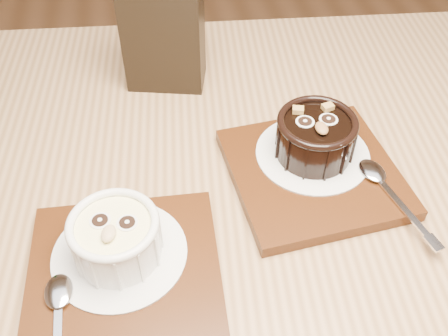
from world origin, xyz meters
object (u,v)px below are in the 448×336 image
object	(u,v)px
tray_right	(313,173)
condiment_stand	(164,36)
ramekin_dark	(316,135)
tray_left	(125,277)
table	(224,267)
ramekin_white	(116,236)

from	to	relation	value
tray_right	condiment_stand	bearing A→B (deg)	124.12
ramekin_dark	condiment_stand	bearing A→B (deg)	128.95
tray_right	condiment_stand	xyz separation A→B (m)	(-0.14, 0.21, 0.06)
tray_left	tray_right	world-z (taller)	same
table	tray_left	world-z (taller)	tray_left
tray_left	ramekin_dark	xyz separation A→B (m)	(0.22, 0.12, 0.04)
tray_left	tray_right	distance (m)	0.24
ramekin_white	condiment_stand	distance (m)	0.30
tray_left	ramekin_white	size ratio (longest dim) A/B	2.12
table	ramekin_white	distance (m)	0.18
table	tray_right	world-z (taller)	tray_right
ramekin_white	ramekin_dark	bearing A→B (deg)	39.96
table	tray_right	xyz separation A→B (m)	(0.11, 0.04, 0.10)
table	ramekin_white	world-z (taller)	ramekin_white
table	ramekin_dark	world-z (taller)	ramekin_dark
ramekin_dark	condiment_stand	size ratio (longest dim) A/B	0.64
tray_right	table	bearing A→B (deg)	-159.09
tray_right	ramekin_dark	xyz separation A→B (m)	(0.00, 0.02, 0.04)
tray_right	ramekin_dark	distance (m)	0.04
tray_left	condiment_stand	distance (m)	0.33
table	ramekin_white	bearing A→B (deg)	-160.90
table	tray_right	bearing A→B (deg)	20.91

